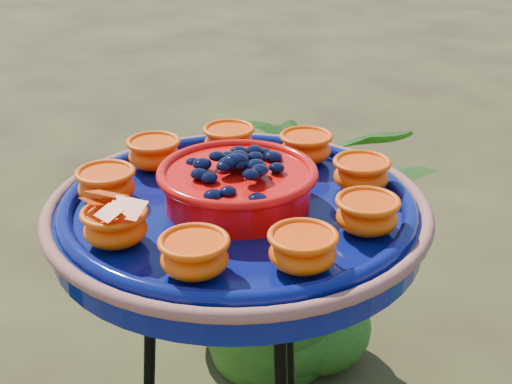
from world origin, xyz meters
TOP-DOWN VIEW (x-y plane):
  - feeder_dish at (0.13, -0.01)m, footprint 0.61×0.61m
  - shrub_back_left at (-0.56, 0.67)m, footprint 1.05×1.04m

SIDE VIEW (x-z plane):
  - shrub_back_left at x=-0.56m, z-range 0.00..0.88m
  - feeder_dish at x=0.13m, z-range 0.94..1.06m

